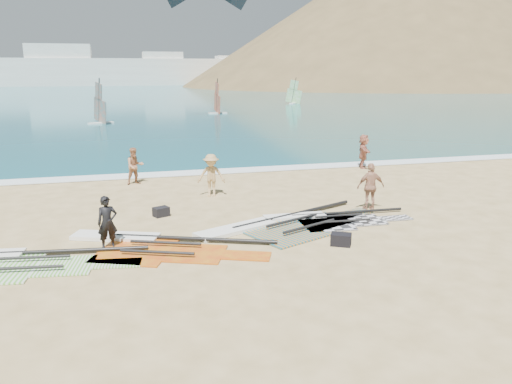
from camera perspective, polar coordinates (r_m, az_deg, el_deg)
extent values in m
plane|color=tan|center=(12.68, 0.07, -8.90)|extent=(300.00, 300.00, 0.00)
cube|color=#0B4C52|center=(143.41, -13.96, 11.51)|extent=(300.00, 240.00, 0.06)
cube|color=white|center=(24.28, -7.45, 2.09)|extent=(300.00, 1.20, 0.04)
cube|color=white|center=(162.18, -21.45, 12.63)|extent=(160.00, 8.00, 8.00)
cube|color=white|center=(162.19, -21.51, 13.33)|extent=(18.00, 7.00, 12.00)
cube|color=white|center=(161.82, -10.58, 13.68)|extent=(12.00, 7.00, 10.00)
cube|color=white|center=(165.71, -1.68, 13.73)|extent=(16.00, 7.00, 9.00)
cube|color=white|center=(171.41, 5.04, 14.02)|extent=(10.00, 7.00, 11.00)
cone|color=brown|center=(166.54, 17.39, 11.56)|extent=(143.00, 143.00, 45.00)
cone|color=brown|center=(195.06, 24.72, 11.19)|extent=(70.00, 70.00, 28.00)
cube|color=#27272A|center=(16.42, 7.87, -3.58)|extent=(1.63, 1.80, 0.04)
cube|color=#27272A|center=(16.95, 12.29, -3.21)|extent=(1.26, 1.17, 0.04)
cube|color=#27272A|center=(17.46, 15.67, -2.92)|extent=(1.06, 0.56, 0.04)
cylinder|color=black|center=(17.51, 10.45, -2.30)|extent=(4.02, 0.23, 0.10)
cylinder|color=black|center=(16.87, 9.46, -2.67)|extent=(1.66, 0.12, 0.07)
cylinder|color=black|center=(16.33, 10.27, -3.26)|extent=(1.66, 0.12, 0.07)
cube|color=white|center=(16.86, 4.43, -2.88)|extent=(2.11, 0.64, 0.12)
cube|color=#56B627|center=(13.76, -20.97, -7.91)|extent=(1.57, 1.48, 0.04)
cube|color=#56B627|center=(13.49, -15.54, -7.90)|extent=(1.28, 0.76, 0.04)
cylinder|color=black|center=(14.62, -21.33, -6.31)|extent=(4.59, 0.74, 0.11)
cylinder|color=black|center=(14.27, -24.24, -6.84)|extent=(1.90, 0.34, 0.08)
cylinder|color=black|center=(13.65, -25.08, -7.86)|extent=(1.90, 0.34, 0.08)
cube|color=orange|center=(15.43, 2.97, -4.61)|extent=(2.77, 2.88, 0.04)
cube|color=orange|center=(16.63, 7.69, -3.35)|extent=(2.04, 1.98, 0.04)
cube|color=orange|center=(17.67, 11.02, -2.45)|extent=(1.52, 1.16, 0.04)
cylinder|color=black|center=(17.07, 4.45, -2.53)|extent=(4.83, 2.17, 0.12)
cylinder|color=black|center=(16.17, 4.17, -3.24)|extent=(2.01, 0.93, 0.09)
cylinder|color=black|center=(15.63, 6.13, -3.90)|extent=(2.01, 0.93, 0.09)
cube|color=white|center=(15.57, -2.33, -4.28)|extent=(2.78, 1.75, 0.12)
cube|color=red|center=(14.27, -13.62, -6.56)|extent=(2.59, 2.71, 0.04)
cube|color=red|center=(13.78, -6.87, -7.01)|extent=(1.91, 1.86, 0.04)
cube|color=red|center=(13.52, -1.08, -7.32)|extent=(1.43, 1.08, 0.04)
cylinder|color=black|center=(14.70, -7.20, -5.33)|extent=(4.62, 1.96, 0.12)
cylinder|color=black|center=(14.32, -10.30, -5.72)|extent=(1.92, 0.84, 0.09)
cylinder|color=black|center=(13.65, -11.23, -6.76)|extent=(1.92, 0.84, 0.09)
cube|color=white|center=(15.45, -15.74, -4.95)|extent=(2.65, 1.61, 0.12)
cube|color=black|center=(17.39, -10.79, -2.23)|extent=(0.61, 0.54, 0.32)
cube|color=black|center=(14.52, 9.69, -5.37)|extent=(0.69, 0.63, 0.34)
imported|color=black|center=(14.47, -16.63, -3.39)|extent=(0.62, 0.47, 1.52)
imported|color=#B17551|center=(22.38, -13.68, 2.91)|extent=(0.92, 0.79, 1.61)
imported|color=tan|center=(19.75, -5.14, 1.93)|extent=(1.20, 0.86, 1.68)
imported|color=tan|center=(18.17, 12.97, 0.60)|extent=(1.02, 0.50, 1.70)
imported|color=#B66952|center=(25.94, 12.18, 4.58)|extent=(1.03, 1.67, 1.72)
cube|color=white|center=(48.29, -17.31, 7.53)|extent=(2.35, 1.60, 0.13)
cube|color=#FF562A|center=(48.19, -17.40, 8.85)|extent=(1.28, 2.55, 2.50)
cube|color=#FF562A|center=(48.09, -17.55, 10.89)|extent=(0.75, 1.45, 1.74)
cylinder|color=black|center=(48.12, -17.48, 9.98)|extent=(0.43, 0.75, 3.97)
cube|color=white|center=(57.19, -4.44, 9.00)|extent=(2.20, 0.80, 0.13)
cube|color=red|center=(57.11, -4.46, 10.05)|extent=(0.27, 2.64, 2.35)
cube|color=red|center=(57.03, -4.49, 11.67)|extent=(0.18, 1.49, 1.63)
cylinder|color=black|center=(57.06, -4.48, 10.95)|extent=(0.15, 0.75, 3.73)
cube|color=white|center=(73.52, 4.33, 10.07)|extent=(1.79, 1.98, 0.12)
cube|color=#55B931|center=(73.46, 4.34, 10.86)|extent=(1.99, 1.67, 2.26)
cube|color=#55B931|center=(73.39, 4.36, 12.07)|extent=(1.14, 0.96, 1.57)
cylinder|color=black|center=(73.42, 4.35, 11.53)|extent=(0.61, 0.52, 3.59)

